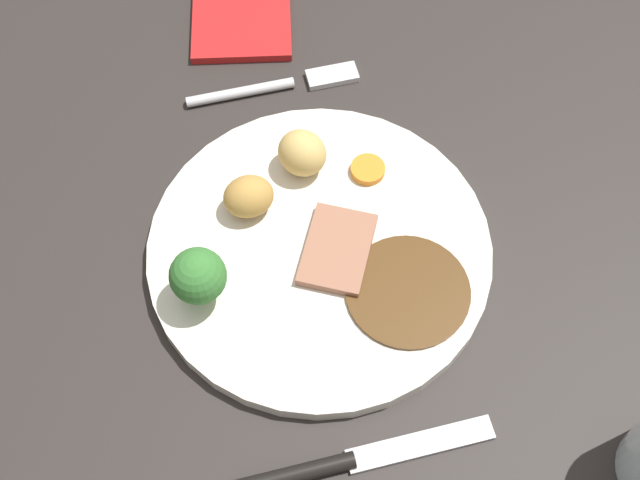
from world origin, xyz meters
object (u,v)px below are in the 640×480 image
object	(u,v)px
carrot_coin_front	(368,170)
knife	(341,463)
fork	(279,85)
dinner_plate	(320,251)
roast_potato_right	(249,197)
folded_napkin	(242,14)
meat_slice_main	(337,249)
broccoli_floret	(198,276)
roast_potato_left	(297,154)

from	to	relation	value
carrot_coin_front	knife	world-z (taller)	carrot_coin_front
fork	carrot_coin_front	bearing A→B (deg)	-66.28
dinner_plate	roast_potato_right	xyz separation A→B (cm)	(-4.47, -4.80, 2.31)
carrot_coin_front	folded_napkin	bearing A→B (deg)	-159.02
meat_slice_main	knife	world-z (taller)	meat_slice_main
broccoli_floret	fork	xyz separation A→B (cm)	(-19.53, 8.80, -4.10)
roast_potato_right	carrot_coin_front	xyz separation A→B (cm)	(-1.61, 9.85, -1.29)
roast_potato_right	meat_slice_main	bearing A→B (deg)	49.23
dinner_plate	roast_potato_left	world-z (taller)	roast_potato_left
folded_napkin	knife	bearing A→B (deg)	1.38
meat_slice_main	roast_potato_right	bearing A→B (deg)	-130.77
roast_potato_right	knife	xyz separation A→B (cm)	(20.92, 3.25, -2.56)
dinner_plate	carrot_coin_front	size ratio (longest dim) A/B	9.57
meat_slice_main	carrot_coin_front	bearing A→B (deg)	150.56
broccoli_floret	folded_napkin	size ratio (longest dim) A/B	0.48
dinner_plate	roast_potato_right	bearing A→B (deg)	-132.93
meat_slice_main	knife	bearing A→B (deg)	-9.96
dinner_plate	roast_potato_left	size ratio (longest dim) A/B	6.66
roast_potato_right	carrot_coin_front	distance (cm)	10.06
dinner_plate	broccoli_floret	size ratio (longest dim) A/B	5.07
meat_slice_main	roast_potato_right	distance (cm)	8.03
broccoli_floret	knife	size ratio (longest dim) A/B	0.28
carrot_coin_front	fork	size ratio (longest dim) A/B	0.18
fork	dinner_plate	bearing A→B (deg)	-91.48
roast_potato_left	fork	distance (cm)	9.89
broccoli_floret	folded_napkin	world-z (taller)	broccoli_floret
dinner_plate	knife	size ratio (longest dim) A/B	1.44
meat_slice_main	roast_potato_left	world-z (taller)	roast_potato_left
fork	knife	distance (cm)	33.50
meat_slice_main	fork	world-z (taller)	meat_slice_main
broccoli_floret	dinner_plate	bearing A→B (deg)	104.97
meat_slice_main	knife	xyz separation A→B (cm)	(15.73, -2.76, -1.35)
dinner_plate	meat_slice_main	xyz separation A→B (cm)	(0.72, 1.21, 1.10)
dinner_plate	folded_napkin	size ratio (longest dim) A/B	2.42
meat_slice_main	broccoli_floret	xyz separation A→B (cm)	(1.78, -10.55, 2.69)
meat_slice_main	roast_potato_right	xyz separation A→B (cm)	(-5.18, -6.01, 1.21)
roast_potato_right	knife	size ratio (longest dim) A/B	0.21
roast_potato_right	folded_napkin	size ratio (longest dim) A/B	0.36
folded_napkin	carrot_coin_front	bearing A→B (deg)	20.98
dinner_plate	meat_slice_main	distance (cm)	1.79
roast_potato_left	carrot_coin_front	xyz separation A→B (cm)	(1.49, 5.52, -1.55)
dinner_plate	broccoli_floret	world-z (taller)	broccoli_floret
meat_slice_main	fork	distance (cm)	17.89
roast_potato_right	knife	world-z (taller)	roast_potato_right
dinner_plate	broccoli_floret	distance (cm)	10.38
fork	knife	size ratio (longest dim) A/B	0.83
carrot_coin_front	knife	xyz separation A→B (cm)	(22.53, -6.60, -1.27)
roast_potato_left	roast_potato_right	xyz separation A→B (cm)	(3.10, -4.33, -0.26)
carrot_coin_front	knife	size ratio (longest dim) A/B	0.15
meat_slice_main	fork	size ratio (longest dim) A/B	0.46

